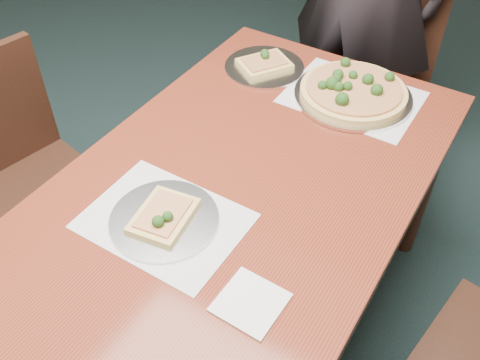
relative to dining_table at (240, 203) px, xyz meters
The scene contains 9 objects.
dining_table is the anchor object (origin of this frame).
chair_far 1.08m from the dining_table, 88.19° to the left, with size 0.49×0.49×0.91m.
chair_left 0.83m from the dining_table, 169.64° to the right, with size 0.49×0.49×0.91m.
placemat_main 0.55m from the dining_table, 78.66° to the left, with size 0.42×0.32×0.00m, color white.
placemat_near 0.26m from the dining_table, 109.90° to the right, with size 0.40×0.30×0.00m, color white.
pizza_pan 0.55m from the dining_table, 78.81° to the left, with size 0.39×0.39×0.08m.
slice_plate_near 0.27m from the dining_table, 109.65° to the right, with size 0.28×0.28×0.06m.
slice_plate_far 0.59m from the dining_table, 113.46° to the left, with size 0.28×0.28×0.06m.
napkin 0.41m from the dining_table, 54.67° to the right, with size 0.14×0.14×0.01m, color white.
Camera 1 is at (0.70, -0.44, 1.77)m, focal length 40.00 mm.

